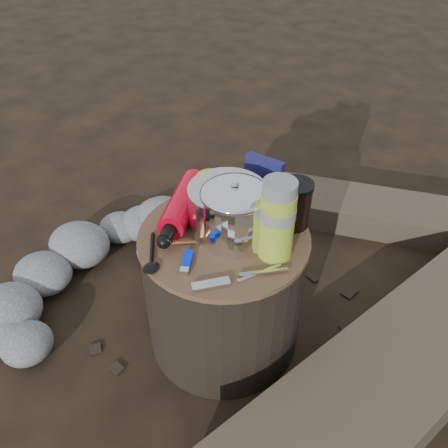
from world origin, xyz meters
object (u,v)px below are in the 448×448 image
Objects in this scene: camping_pot at (235,212)px; travel_mug at (295,204)px; fuel_bottle at (183,204)px; thermos at (277,220)px; stump at (224,290)px.

camping_pot is 1.31× the size of travel_mug.
fuel_bottle is 0.32m from travel_mug.
stump is at bearing -173.99° from thermos.
thermos is 1.65× the size of travel_mug.
fuel_bottle is at bearing 178.23° from camping_pot.
thermos reaches higher than stump.
thermos is at bearing -81.84° from travel_mug.
thermos reaches higher than camping_pot.
fuel_bottle is (-0.18, 0.01, -0.05)m from camping_pot.
camping_pot is at bearing -175.44° from thermos.
thermos is (0.15, 0.02, 0.33)m from stump.
camping_pot is 0.79× the size of thermos.
camping_pot is (0.03, 0.01, 0.31)m from stump.
travel_mug is at bearing 55.50° from camping_pot.
fuel_bottle reaches higher than stump.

